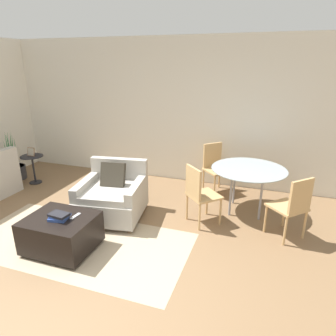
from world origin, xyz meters
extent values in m
plane|color=brown|center=(0.00, 0.00, 0.00)|extent=(20.00, 20.00, 0.00)
cube|color=silver|center=(0.00, 3.45, 1.38)|extent=(12.00, 0.06, 2.75)
cube|color=tan|center=(-0.40, 0.76, 0.00)|extent=(2.98, 1.45, 0.00)
cube|color=beige|center=(-0.40, 0.33, 0.00)|extent=(2.92, 0.05, 0.00)
cube|color=beige|center=(-0.40, 0.62, 0.00)|extent=(2.92, 0.05, 0.00)
cube|color=beige|center=(-0.40, 0.91, 0.00)|extent=(2.92, 0.05, 0.00)
cube|color=beige|center=(-0.40, 1.20, 0.00)|extent=(2.92, 0.05, 0.00)
cube|color=#B2ADA3|center=(-0.31, 1.55, 0.23)|extent=(1.06, 1.08, 0.33)
cube|color=#B2ADA3|center=(-0.30, 1.51, 0.44)|extent=(0.80, 0.92, 0.10)
cube|color=#B2ADA3|center=(-0.37, 1.96, 0.61)|extent=(0.93, 0.26, 0.44)
cube|color=#B2ADA3|center=(-0.71, 1.49, 0.49)|extent=(0.25, 0.88, 0.20)
cube|color=#B2ADA3|center=(0.09, 1.61, 0.49)|extent=(0.25, 0.88, 0.20)
cylinder|color=brown|center=(-0.63, 1.11, 0.03)|extent=(0.05, 0.05, 0.06)
cylinder|color=brown|center=(0.13, 1.22, 0.03)|extent=(0.05, 0.05, 0.06)
cylinder|color=brown|center=(-0.75, 1.88, 0.03)|extent=(0.05, 0.05, 0.06)
cylinder|color=brown|center=(0.01, 2.00, 0.03)|extent=(0.05, 0.05, 0.06)
cube|color=#383328|center=(-0.33, 1.67, 0.66)|extent=(0.40, 0.26, 0.38)
cube|color=black|center=(-0.49, 0.57, 0.25)|extent=(0.83, 0.69, 0.42)
cylinder|color=black|center=(-0.86, 0.28, 0.02)|extent=(0.04, 0.04, 0.04)
cylinder|color=black|center=(-0.13, 0.28, 0.02)|extent=(0.04, 0.04, 0.04)
cylinder|color=black|center=(-0.86, 0.87, 0.02)|extent=(0.04, 0.04, 0.04)
cylinder|color=black|center=(-0.13, 0.87, 0.02)|extent=(0.04, 0.04, 0.04)
cube|color=#2D478C|center=(-0.47, 0.53, 0.47)|extent=(0.24, 0.18, 0.03)
cube|color=#2D478C|center=(-0.46, 0.55, 0.50)|extent=(0.22, 0.18, 0.02)
cube|color=black|center=(-0.45, 0.53, 0.53)|extent=(0.25, 0.17, 0.03)
cube|color=#B7B7BC|center=(-0.32, 0.67, 0.46)|extent=(0.06, 0.17, 0.01)
cylinder|color=#333338|center=(-3.01, 2.34, 0.14)|extent=(0.42, 0.42, 0.27)
cylinder|color=black|center=(-3.01, 2.34, 0.26)|extent=(0.39, 0.39, 0.02)
cone|color=#387A42|center=(-2.95, 2.35, 0.53)|extent=(0.05, 0.10, 0.51)
cone|color=#387A42|center=(-2.96, 2.41, 0.58)|extent=(0.07, 0.07, 0.61)
cone|color=#387A42|center=(-3.01, 2.39, 0.62)|extent=(0.12, 0.05, 0.70)
cone|color=#387A42|center=(-3.06, 2.40, 0.64)|extent=(0.10, 0.09, 0.74)
cone|color=#387A42|center=(-3.08, 2.36, 0.63)|extent=(0.06, 0.13, 0.72)
cone|color=#387A42|center=(-3.05, 2.30, 0.63)|extent=(0.13, 0.13, 0.72)
cone|color=#387A42|center=(-3.02, 2.24, 0.56)|extent=(0.11, 0.05, 0.58)
cone|color=#387A42|center=(-2.93, 2.26, 0.64)|extent=(0.10, 0.09, 0.74)
cylinder|color=black|center=(-2.46, 2.29, 0.56)|extent=(0.43, 0.43, 0.02)
cylinder|color=black|center=(-2.46, 2.29, 0.28)|extent=(0.04, 0.04, 0.53)
cylinder|color=black|center=(-2.46, 2.29, 0.01)|extent=(0.24, 0.24, 0.02)
cube|color=#8C6647|center=(-2.46, 2.29, 0.65)|extent=(0.16, 0.05, 0.17)
cube|color=#B2A893|center=(-2.46, 2.29, 0.65)|extent=(0.14, 0.03, 0.14)
cube|color=#8C6647|center=(-2.46, 2.32, 0.61)|extent=(0.02, 0.03, 0.08)
cylinder|color=#99A8AD|center=(1.63, 2.42, 0.72)|extent=(1.15, 1.15, 0.01)
cylinder|color=#99999E|center=(1.41, 2.20, 0.36)|extent=(0.04, 0.04, 0.72)
cylinder|color=#99999E|center=(1.86, 2.20, 0.36)|extent=(0.04, 0.04, 0.72)
cylinder|color=#99999E|center=(1.41, 2.65, 0.36)|extent=(0.04, 0.04, 0.72)
cylinder|color=#99999E|center=(1.86, 2.65, 0.36)|extent=(0.04, 0.04, 0.72)
cube|color=tan|center=(1.06, 1.85, 0.43)|extent=(0.59, 0.59, 0.03)
cube|color=tan|center=(0.93, 1.72, 0.68)|extent=(0.29, 0.29, 0.45)
cylinder|color=tan|center=(1.32, 1.85, 0.21)|extent=(0.03, 0.03, 0.42)
cylinder|color=tan|center=(1.06, 2.11, 0.21)|extent=(0.03, 0.03, 0.42)
cylinder|color=tan|center=(1.06, 1.60, 0.21)|extent=(0.03, 0.03, 0.42)
cylinder|color=tan|center=(0.81, 1.85, 0.21)|extent=(0.03, 0.03, 0.42)
cube|color=tan|center=(2.21, 1.85, 0.43)|extent=(0.59, 0.59, 0.03)
cube|color=tan|center=(2.34, 1.72, 0.68)|extent=(0.29, 0.29, 0.45)
cylinder|color=tan|center=(2.21, 2.11, 0.21)|extent=(0.03, 0.03, 0.42)
cylinder|color=tan|center=(1.95, 1.85, 0.21)|extent=(0.03, 0.03, 0.42)
cylinder|color=tan|center=(2.46, 1.85, 0.21)|extent=(0.03, 0.03, 0.42)
cylinder|color=tan|center=(2.21, 1.60, 0.21)|extent=(0.03, 0.03, 0.42)
cube|color=tan|center=(1.06, 3.00, 0.43)|extent=(0.59, 0.59, 0.03)
cube|color=tan|center=(0.93, 3.13, 0.68)|extent=(0.29, 0.29, 0.45)
cylinder|color=tan|center=(1.06, 2.74, 0.21)|extent=(0.03, 0.03, 0.42)
cylinder|color=tan|center=(1.32, 3.00, 0.21)|extent=(0.03, 0.03, 0.42)
cylinder|color=tan|center=(0.81, 3.00, 0.21)|extent=(0.03, 0.03, 0.42)
cylinder|color=tan|center=(1.06, 3.25, 0.21)|extent=(0.03, 0.03, 0.42)
camera|label=1|loc=(1.86, -2.11, 2.29)|focal=32.00mm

